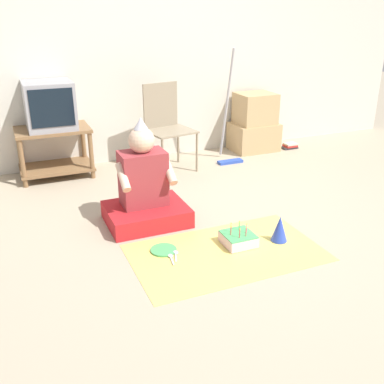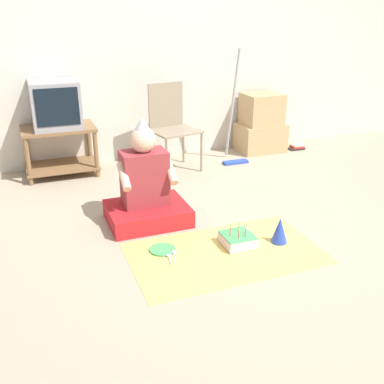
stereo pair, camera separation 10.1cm
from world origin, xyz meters
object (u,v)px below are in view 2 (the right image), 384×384
Objects in this scene: cardboard_box_stack at (261,125)px; book_pile at (297,147)px; paper_plate at (162,249)px; party_hat_blue at (280,230)px; dust_mop at (234,131)px; person_seated at (146,191)px; tv at (55,104)px; folding_chair at (171,121)px; birthday_cake at (238,239)px.

cardboard_box_stack is 0.54m from book_pile.
party_hat_blue is at bearing -12.77° from paper_plate.
dust_mop is 6.59× the size of paper_plate.
cardboard_box_stack is 0.81× the size of person_seated.
person_seated is 1.08m from party_hat_blue.
folding_chair is (1.11, -0.21, -0.22)m from tv.
party_hat_blue is at bearing -12.80° from birthday_cake.
dust_mop is 1.46× the size of person_seated.
dust_mop reaches higher than book_pile.
cardboard_box_stack is (1.19, 0.22, -0.19)m from folding_chair.
party_hat_blue reaches higher than paper_plate.
dust_mop is (-0.49, -0.27, 0.04)m from cardboard_box_stack.
paper_plate is (-0.63, -1.67, -0.49)m from folding_chair.
person_seated is at bearing -142.49° from cardboard_box_stack.
folding_chair is at bearing -176.94° from book_pile.
book_pile is (0.44, -0.13, -0.28)m from cardboard_box_stack.
tv is 2.07m from paper_plate.
tv reaches higher than party_hat_blue.
book_pile is at bearing 29.17° from person_seated.
person_seated reaches higher than book_pile.
dust_mop is 5.56× the size of birthday_cake.
tv is at bearing 116.76° from birthday_cake.
paper_plate is at bearing 167.23° from party_hat_blue.
paper_plate is (-0.53, 0.12, -0.04)m from birthday_cake.
party_hat_blue is at bearing -126.28° from book_pile.
dust_mop reaches higher than person_seated.
birthday_cake is at bearing -93.31° from folding_chair.
folding_chair is 1.06× the size of person_seated.
party_hat_blue is 0.86m from paper_plate.
folding_chair reaches higher than person_seated.
birthday_cake is (-1.29, -2.01, -0.27)m from cardboard_box_stack.
person_seated is (-0.60, -1.16, -0.25)m from folding_chair.
party_hat_blue reaches higher than book_pile.
cardboard_box_stack reaches higher than party_hat_blue.
book_pile reaches higher than paper_plate.
book_pile is at bearing 47.34° from birthday_cake.
tv is 2.13× the size of birthday_cake.
cardboard_box_stack is at bearing 10.26° from folding_chair.
folding_chair is 1.92m from party_hat_blue.
person_seated is 0.83m from birthday_cake.
paper_plate is (-0.03, -0.52, -0.24)m from person_seated.
birthday_cake is (-0.81, -1.74, -0.31)m from dust_mop.
dust_mop is 1.71m from person_seated.
dust_mop is at bearing 74.45° from party_hat_blue.
cardboard_box_stack is at bearing 46.05° from paper_plate.
folding_chair is 1.70m from book_pile.
book_pile is 1.04× the size of paper_plate.
cardboard_box_stack is 2.40m from birthday_cake.
cardboard_box_stack reaches higher than paper_plate.
person_seated is 4.41× the size of party_hat_blue.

